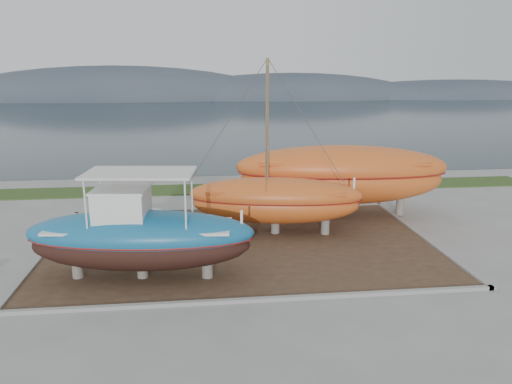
{
  "coord_description": "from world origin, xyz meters",
  "views": [
    {
      "loc": [
        -1.92,
        -18.69,
        8.3
      ],
      "look_at": [
        0.7,
        4.0,
        2.61
      ],
      "focal_mm": 35.0,
      "sensor_mm": 36.0,
      "label": 1
    }
  ],
  "objects_px": {
    "orange_sailboat": "(276,149)",
    "blue_caique": "(140,226)",
    "white_dinghy": "(127,223)",
    "orange_bare_hull": "(341,182)"
  },
  "relations": [
    {
      "from": "orange_sailboat",
      "to": "orange_bare_hull",
      "type": "relative_size",
      "value": 0.74
    },
    {
      "from": "orange_sailboat",
      "to": "orange_bare_hull",
      "type": "bearing_deg",
      "value": 43.52
    },
    {
      "from": "blue_caique",
      "to": "white_dinghy",
      "type": "bearing_deg",
      "value": 110.16
    },
    {
      "from": "blue_caique",
      "to": "orange_sailboat",
      "type": "bearing_deg",
      "value": 44.91
    },
    {
      "from": "blue_caique",
      "to": "orange_sailboat",
      "type": "relative_size",
      "value": 1.03
    },
    {
      "from": "orange_bare_hull",
      "to": "blue_caique",
      "type": "bearing_deg",
      "value": -136.84
    },
    {
      "from": "blue_caique",
      "to": "orange_bare_hull",
      "type": "relative_size",
      "value": 0.76
    },
    {
      "from": "orange_sailboat",
      "to": "blue_caique",
      "type": "bearing_deg",
      "value": -131.73
    },
    {
      "from": "blue_caique",
      "to": "orange_bare_hull",
      "type": "distance_m",
      "value": 12.94
    },
    {
      "from": "white_dinghy",
      "to": "orange_bare_hull",
      "type": "height_order",
      "value": "orange_bare_hull"
    }
  ]
}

